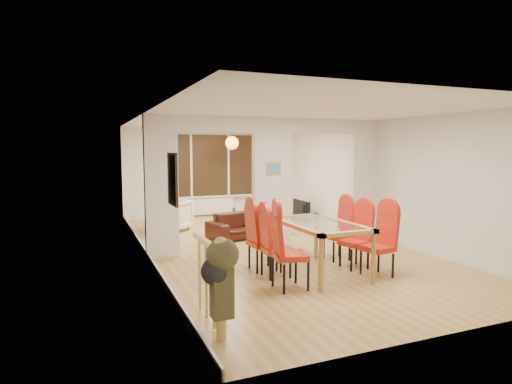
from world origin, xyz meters
TOP-DOWN VIEW (x-y plane):
  - floor at (0.00, 0.00)m, footprint 5.00×9.00m
  - room_walls at (0.00, 0.00)m, footprint 5.00×9.00m
  - divider_wall at (0.00, 0.00)m, footprint 5.00×0.18m
  - bay_window_blinds at (0.00, 4.44)m, footprint 3.00×0.08m
  - radiator at (0.00, 4.40)m, footprint 1.40×0.08m
  - pendant_light at (0.30, 3.30)m, footprint 0.36×0.36m
  - stair_newel at (-2.25, -3.20)m, footprint 0.40×1.20m
  - wall_poster at (-2.47, -2.40)m, footprint 0.04×0.52m
  - pillar_photo at (0.00, -0.10)m, footprint 0.30×0.03m
  - dining_table at (-0.06, -1.95)m, footprint 0.99×1.75m
  - dining_chair_la at (-0.84, -2.50)m, footprint 0.55×0.55m
  - dining_chair_lb at (-0.79, -1.90)m, footprint 0.43×0.43m
  - dining_chair_lc at (-0.83, -1.48)m, footprint 0.45×0.45m
  - dining_chair_ra at (0.68, -2.47)m, footprint 0.50×0.50m
  - dining_chair_rb at (0.63, -1.94)m, footprint 0.49×0.49m
  - dining_chair_rc at (0.67, -1.36)m, footprint 0.44×0.44m
  - sofa at (-0.05, 1.16)m, footprint 2.00×1.14m
  - armchair at (-1.59, 2.45)m, footprint 1.16×1.17m
  - person at (-1.88, 2.14)m, footprint 0.76×0.58m
  - television at (2.00, 2.64)m, footprint 0.99×0.16m
  - coffee_table at (0.04, 2.53)m, footprint 0.91×0.47m
  - bottle at (0.10, 2.59)m, footprint 0.07×0.07m
  - bowl at (0.15, 2.64)m, footprint 0.20×0.20m
  - shoes at (-0.17, -0.38)m, footprint 0.22×0.24m

SIDE VIEW (x-z plane):
  - floor at x=0.00m, z-range -0.01..0.01m
  - shoes at x=-0.17m, z-range 0.00..0.09m
  - coffee_table at x=0.04m, z-range 0.00..0.21m
  - bowl at x=0.15m, z-range 0.21..0.26m
  - sofa at x=-0.05m, z-range 0.00..0.55m
  - television at x=2.00m, z-range 0.00..0.57m
  - radiator at x=0.00m, z-range 0.05..0.55m
  - bottle at x=0.10m, z-range 0.21..0.49m
  - armchair at x=-1.59m, z-range 0.00..0.76m
  - dining_table at x=-0.06m, z-range 0.00..0.82m
  - dining_chair_rb at x=0.63m, z-range 0.00..1.01m
  - dining_chair_rc at x=0.67m, z-range 0.00..1.02m
  - dining_chair_lb at x=-0.79m, z-range 0.00..1.03m
  - dining_chair_ra at x=0.68m, z-range 0.00..1.06m
  - dining_chair_lc at x=-0.83m, z-range 0.00..1.06m
  - stair_newel at x=-2.25m, z-range 0.00..1.10m
  - dining_chair_la at x=-0.84m, z-range 0.00..1.14m
  - person at x=-1.88m, z-range 0.00..1.86m
  - room_walls at x=0.00m, z-range 0.00..2.60m
  - divider_wall at x=0.00m, z-range 0.00..2.60m
  - bay_window_blinds at x=0.00m, z-range 0.60..2.40m
  - wall_poster at x=-2.47m, z-range 1.27..1.94m
  - pillar_photo at x=0.00m, z-range 1.48..1.73m
  - pendant_light at x=0.30m, z-range 1.97..2.33m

